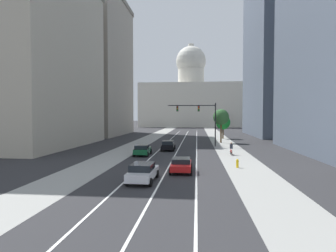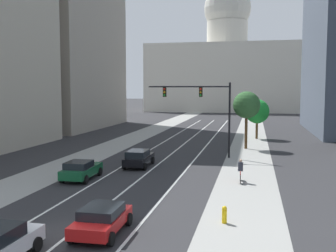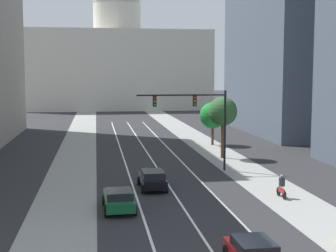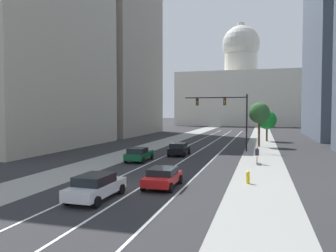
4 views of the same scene
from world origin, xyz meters
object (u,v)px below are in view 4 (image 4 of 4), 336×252
car_green (139,154)px  street_tree_near_right (259,113)px  fire_hydrant (248,177)px  traffic_signal_mast (227,110)px  car_red (163,177)px  car_white (96,186)px  cyclist (257,156)px  street_tree_far_right (267,120)px  car_black (179,149)px  capitol_building (240,92)px

car_green → street_tree_near_right: street_tree_near_right is taller
car_green → fire_hydrant: (11.39, -7.83, -0.30)m
traffic_signal_mast → car_red: bearing=-95.4°
car_red → car_white: size_ratio=0.89×
cyclist → street_tree_far_right: (1.29, 26.68, 2.91)m
traffic_signal_mast → car_black: bearing=-128.5°
car_black → car_white: size_ratio=0.96×
capitol_building → car_white: (-1.45, -111.87, -12.02)m
car_black → fire_hydrant: car_black is taller
capitol_building → car_red: 108.39m
car_green → fire_hydrant: car_green is taller
fire_hydrant → cyclist: 9.44m
street_tree_near_right → car_white: bearing=-105.2°
car_green → car_black: 6.42m
capitol_building → car_white: capitol_building is taller
traffic_signal_mast → street_tree_near_right: 7.74m
car_red → fire_hydrant: 6.25m
street_tree_far_right → traffic_signal_mast: bearing=-108.0°
car_black → cyclist: 9.91m
street_tree_far_right → car_black: bearing=-114.5°
capitol_building → traffic_signal_mast: size_ratio=5.58×
capitol_building → car_white: size_ratio=10.08×
capitol_building → cyclist: capitol_building is taller
traffic_signal_mast → fire_hydrant: 20.78m
car_black → car_red: bearing=-171.0°
capitol_building → car_red: (1.44, -107.71, -12.09)m
car_green → car_red: bearing=-153.0°
fire_hydrant → street_tree_near_right: street_tree_near_right is taller
car_red → cyclist: bearing=-27.5°
street_tree_near_right → capitol_building: bearing=95.5°
fire_hydrant → street_tree_near_right: 26.87m
capitol_building → car_red: capitol_building is taller
cyclist → street_tree_near_right: size_ratio=0.26×
car_black → street_tree_far_right: street_tree_far_right is taller
traffic_signal_mast → cyclist: size_ratio=4.83×
car_red → car_black: car_black is taller
car_red → car_green: car_green is taller
fire_hydrant → car_red: bearing=-154.1°
capitol_building → traffic_signal_mast: 85.50m
street_tree_near_right → car_black: bearing=-125.0°
car_red → street_tree_near_right: bearing=-12.7°
car_red → street_tree_near_right: street_tree_near_right is taller
cyclist → car_white: bearing=149.4°
car_black → traffic_signal_mast: size_ratio=0.53×
fire_hydrant → cyclist: cyclist is taller
cyclist → car_green: bearing=95.9°
capitol_building → car_green: size_ratio=10.47×
car_black → traffic_signal_mast: traffic_signal_mast is taller
fire_hydrant → car_black: bearing=122.1°
car_white → traffic_signal_mast: bearing=-9.2°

